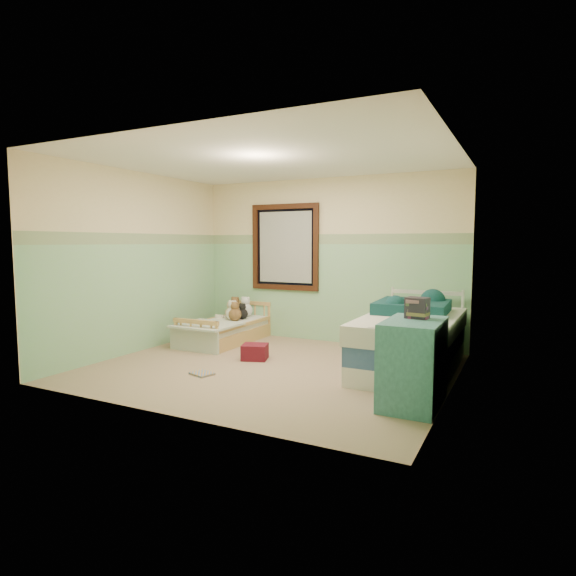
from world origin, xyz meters
The scene contains 30 objects.
floor centered at (0.00, 0.00, -0.01)m, with size 4.20×3.60×0.02m, color #9C7F65.
ceiling centered at (0.00, 0.00, 2.51)m, with size 4.20×3.60×0.02m, color white.
wall_back centered at (0.00, 1.80, 1.25)m, with size 4.20×0.04×2.50m, color beige.
wall_front centered at (0.00, -1.80, 1.25)m, with size 4.20×0.04×2.50m, color beige.
wall_left centered at (-2.10, 0.00, 1.25)m, with size 0.04×3.60×2.50m, color beige.
wall_right centered at (2.10, 0.00, 1.25)m, with size 0.04×3.60×2.50m, color beige.
wainscot_mint centered at (0.00, 1.79, 0.75)m, with size 4.20×0.01×1.50m, color #8DBD97.
border_strip centered at (0.00, 1.79, 1.57)m, with size 4.20×0.01×0.15m, color #486F4E.
window_frame centered at (-0.70, 1.76, 1.45)m, with size 1.16×0.06×1.36m, color #331A0D.
window_blinds centered at (-0.70, 1.77, 1.45)m, with size 0.92×0.01×1.12m, color beige.
toddler_bed_frame centered at (-1.36, 1.05, 0.10)m, with size 0.77×1.54×0.20m, color tan.
toddler_mattress centered at (-1.36, 1.05, 0.26)m, with size 0.70×1.47×0.12m, color white.
patchwork_quilt centered at (-1.36, 0.57, 0.33)m, with size 0.84×0.77×0.03m, color #7FAAD6.
plush_bed_brown centered at (-1.51, 1.55, 0.43)m, with size 0.22×0.22×0.22m, color brown.
plush_bed_white centered at (-1.31, 1.55, 0.43)m, with size 0.22×0.22×0.22m, color white.
plush_bed_tan centered at (-1.46, 1.33, 0.40)m, with size 0.17×0.17×0.17m, color tan.
plush_bed_dark centered at (-1.23, 1.33, 0.40)m, with size 0.17×0.17×0.17m, color black.
plush_floor_cream centered at (-1.64, 1.29, 0.13)m, with size 0.25×0.25×0.25m, color beige.
plush_floor_tan centered at (-1.76, 0.77, 0.12)m, with size 0.24×0.24×0.24m, color tan.
twin_bed_frame centered at (1.55, 0.64, 0.11)m, with size 0.99×1.99×0.22m, color silver.
twin_boxspring centered at (1.55, 0.64, 0.33)m, with size 0.99×1.99×0.22m, color #2C4C86.
twin_mattress centered at (1.55, 0.64, 0.55)m, with size 1.03×2.03×0.22m, color silver.
teal_blanket centered at (1.50, 0.94, 0.73)m, with size 0.84×0.89×0.14m, color #0C2F30.
dresser centered at (1.84, -0.56, 0.40)m, with size 0.50×0.81×0.81m, color #386D76.
book_stack centered at (1.84, -0.43, 0.91)m, with size 0.20×0.16×0.20m, color #422929.
red_pillow centered at (-0.38, 0.28, 0.10)m, with size 0.32×0.28×0.20m, color maroon.
floor_book centered at (-0.56, -0.62, 0.01)m, with size 0.26×0.20×0.02m, color orange.
extra_plush_0 centered at (-1.25, 1.14, 0.42)m, with size 0.20×0.20×0.20m, color brown.
extra_plush_1 centered at (-1.32, 1.18, 0.42)m, with size 0.21×0.21×0.21m, color beige.
extra_plush_2 centered at (-1.41, 1.29, 0.40)m, with size 0.17×0.17×0.17m, color tan.
Camera 1 is at (2.76, -4.98, 1.53)m, focal length 29.69 mm.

